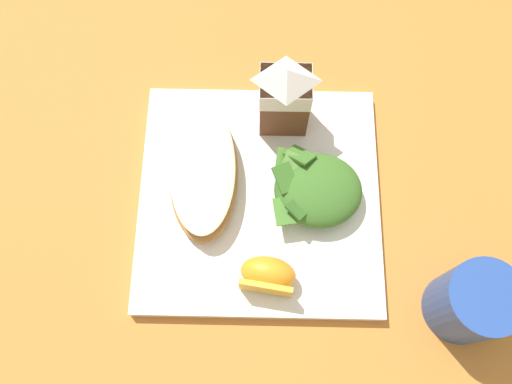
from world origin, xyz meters
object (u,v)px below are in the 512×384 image
at_px(cheesy_pizza_bread, 200,171).
at_px(drinking_blue_cup, 468,303).
at_px(white_plate, 256,197).
at_px(green_salad_pile, 314,186).
at_px(orange_wedge_front, 264,275).
at_px(milk_carton, 281,95).

relative_size(cheesy_pizza_bread, drinking_blue_cup, 1.94).
distance_m(white_plate, green_salad_pile, 0.07).
distance_m(white_plate, drinking_blue_cup, 0.26).
bearing_deg(orange_wedge_front, green_salad_pile, 61.97).
height_order(orange_wedge_front, drinking_blue_cup, drinking_blue_cup).
height_order(white_plate, green_salad_pile, green_salad_pile).
xyz_separation_m(cheesy_pizza_bread, milk_carton, (0.09, 0.08, 0.04)).
bearing_deg(drinking_blue_cup, orange_wedge_front, 172.82).
bearing_deg(green_salad_pile, white_plate, -175.62).
bearing_deg(white_plate, milk_carton, 74.92).
bearing_deg(drinking_blue_cup, green_salad_pile, 140.39).
height_order(milk_carton, drinking_blue_cup, milk_carton).
bearing_deg(milk_carton, white_plate, -105.08).
relative_size(white_plate, orange_wedge_front, 4.33).
height_order(white_plate, cheesy_pizza_bread, cheesy_pizza_bread).
relative_size(green_salad_pile, milk_carton, 0.95).
relative_size(white_plate, cheesy_pizza_bread, 1.61).
distance_m(milk_carton, orange_wedge_front, 0.20).
relative_size(milk_carton, orange_wedge_front, 1.70).
height_order(white_plate, orange_wedge_front, orange_wedge_front).
height_order(cheesy_pizza_bread, orange_wedge_front, orange_wedge_front).
xyz_separation_m(milk_carton, orange_wedge_front, (-0.02, -0.20, -0.04)).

